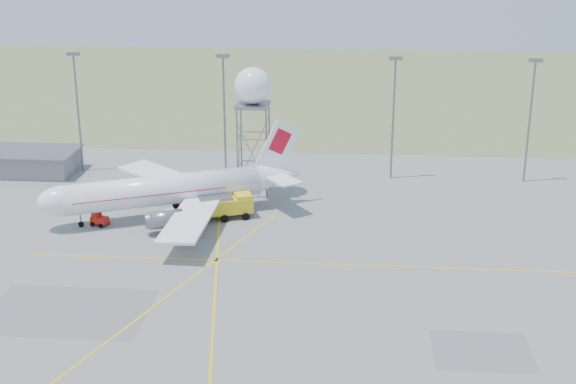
# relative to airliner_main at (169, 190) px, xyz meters

# --- Properties ---
(grass_strip) EXTENTS (400.00, 120.00, 0.03)m
(grass_strip) POSITION_rel_airliner_main_xyz_m (15.14, 94.74, -4.04)
(grass_strip) COLOR olive
(grass_strip) RESTS_ON ground
(building_grey) EXTENTS (19.00, 10.00, 3.90)m
(building_grey) POSITION_rel_airliner_main_xyz_m (-29.86, 18.74, -2.08)
(building_grey) COLOR gray
(building_grey) RESTS_ON ground
(mast_a) EXTENTS (2.20, 0.50, 20.50)m
(mast_a) POSITION_rel_airliner_main_xyz_m (-19.86, 20.74, 8.01)
(mast_a) COLOR slate
(mast_a) RESTS_ON ground
(mast_b) EXTENTS (2.20, 0.50, 20.50)m
(mast_b) POSITION_rel_airliner_main_xyz_m (5.14, 20.74, 8.01)
(mast_b) COLOR slate
(mast_b) RESTS_ON ground
(mast_c) EXTENTS (2.20, 0.50, 20.50)m
(mast_c) POSITION_rel_airliner_main_xyz_m (33.14, 20.74, 8.01)
(mast_c) COLOR slate
(mast_c) RESTS_ON ground
(mast_d) EXTENTS (2.20, 0.50, 20.50)m
(mast_d) POSITION_rel_airliner_main_xyz_m (55.14, 20.74, 8.01)
(mast_d) COLOR slate
(mast_d) RESTS_ON ground
(airliner_main) EXTENTS (37.13, 34.65, 13.24)m
(airliner_main) POSITION_rel_airliner_main_xyz_m (0.00, 0.00, 0.00)
(airliner_main) COLOR white
(airliner_main) RESTS_ON ground
(radar_tower) EXTENTS (5.59, 5.59, 20.24)m
(radar_tower) POSITION_rel_airliner_main_xyz_m (11.21, 10.78, 7.30)
(radar_tower) COLOR slate
(radar_tower) RESTS_ON ground
(fire_truck) EXTENTS (9.21, 5.80, 3.50)m
(fire_truck) POSITION_rel_airliner_main_xyz_m (8.12, -0.15, -2.38)
(fire_truck) COLOR yellow
(fire_truck) RESTS_ON ground
(baggage_tug) EXTENTS (2.71, 2.50, 1.81)m
(baggage_tug) POSITION_rel_airliner_main_xyz_m (-9.21, -4.33, -3.37)
(baggage_tug) COLOR red
(baggage_tug) RESTS_ON ground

